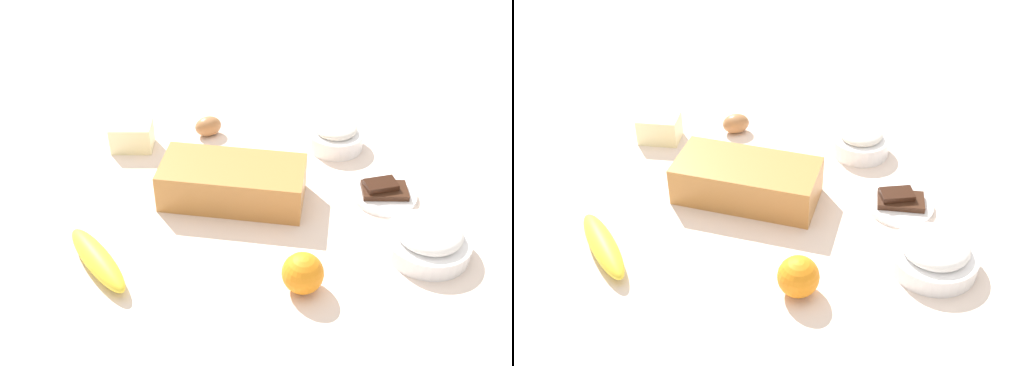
# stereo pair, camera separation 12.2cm
# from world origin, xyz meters

# --- Properties ---
(ground_plane) EXTENTS (2.40, 2.40, 0.02)m
(ground_plane) POSITION_xyz_m (0.00, 0.00, -0.01)
(ground_plane) COLOR beige
(loaf_pan) EXTENTS (0.30, 0.19, 0.08)m
(loaf_pan) POSITION_xyz_m (0.05, -0.01, 0.04)
(loaf_pan) COLOR #B77A3D
(loaf_pan) RESTS_ON ground_plane
(flour_bowl) EXTENTS (0.12, 0.12, 0.06)m
(flour_bowl) POSITION_xyz_m (-0.19, -0.18, 0.03)
(flour_bowl) COLOR white
(flour_bowl) RESTS_ON ground_plane
(sugar_bowl) EXTENTS (0.15, 0.15, 0.07)m
(sugar_bowl) POSITION_xyz_m (-0.29, 0.17, 0.03)
(sugar_bowl) COLOR white
(sugar_bowl) RESTS_ON ground_plane
(banana) EXTENTS (0.14, 0.18, 0.04)m
(banana) POSITION_xyz_m (0.29, 0.17, 0.02)
(banana) COLOR yellow
(banana) RESTS_ON ground_plane
(orange_fruit) EXTENTS (0.07, 0.07, 0.07)m
(orange_fruit) POSITION_xyz_m (-0.06, 0.25, 0.04)
(orange_fruit) COLOR orange
(orange_fruit) RESTS_ON ground_plane
(butter_block) EXTENTS (0.09, 0.07, 0.06)m
(butter_block) POSITION_xyz_m (0.26, -0.21, 0.03)
(butter_block) COLOR #F4EDB2
(butter_block) RESTS_ON ground_plane
(egg_near_butter) EXTENTS (0.07, 0.06, 0.05)m
(egg_near_butter) POSITION_xyz_m (0.09, -0.25, 0.02)
(egg_near_butter) COLOR #A56F43
(egg_near_butter) RESTS_ON ground_plane
(chocolate_plate) EXTENTS (0.13, 0.13, 0.03)m
(chocolate_plate) POSITION_xyz_m (-0.26, 0.01, 0.01)
(chocolate_plate) COLOR white
(chocolate_plate) RESTS_ON ground_plane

